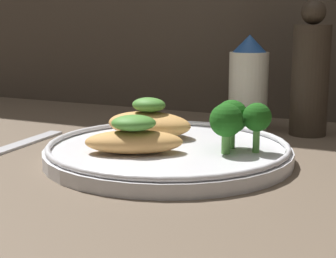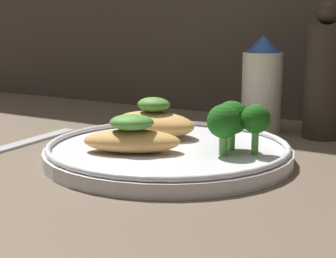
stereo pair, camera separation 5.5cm
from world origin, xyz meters
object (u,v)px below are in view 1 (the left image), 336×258
object	(u,v)px
broccoli_bunch	(236,119)
plate	(168,151)
sauce_bottle	(248,85)
pepper_grinder	(310,75)

from	to	relation	value
broccoli_bunch	plate	bearing A→B (deg)	-167.76
broccoli_bunch	sauce_bottle	xyz separation A→B (cm)	(-4.17, 18.21, 1.42)
plate	broccoli_bunch	bearing A→B (deg)	12.24
broccoli_bunch	pepper_grinder	distance (cm)	18.92
plate	broccoli_bunch	size ratio (longest dim) A/B	4.31
pepper_grinder	broccoli_bunch	bearing A→B (deg)	-102.62
plate	broccoli_bunch	xyz separation A→B (cm)	(7.03, 1.52, 3.82)
pepper_grinder	sauce_bottle	bearing A→B (deg)	180.00
sauce_bottle	plate	bearing A→B (deg)	-98.25
plate	broccoli_bunch	distance (cm)	8.15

